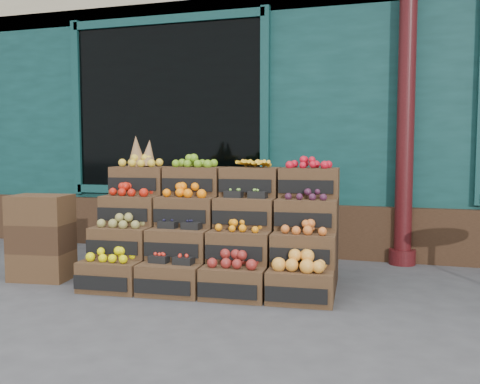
% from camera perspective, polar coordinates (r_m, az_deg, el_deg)
% --- Properties ---
extents(ground, '(60.00, 60.00, 0.00)m').
position_cam_1_polar(ground, '(4.23, -0.24, -12.39)').
color(ground, '#3F3F41').
rests_on(ground, ground).
extents(shop_facade, '(12.00, 6.24, 4.80)m').
position_cam_1_polar(shop_facade, '(9.12, 9.73, 11.95)').
color(shop_facade, '#103735').
rests_on(shop_facade, ground).
extents(crate_display, '(2.26, 1.23, 1.37)m').
position_cam_1_polar(crate_display, '(4.93, -2.61, -4.87)').
color(crate_display, '#432D1A').
rests_on(crate_display, ground).
extents(spare_crates, '(0.58, 0.44, 0.80)m').
position_cam_1_polar(spare_crates, '(5.39, -20.43, -4.56)').
color(spare_crates, '#432D1A').
rests_on(spare_crates, ground).
extents(shopkeeper, '(0.73, 0.58, 1.76)m').
position_cam_1_polar(shopkeeper, '(7.31, -5.17, 1.88)').
color(shopkeeper, '#164F2C').
rests_on(shopkeeper, ground).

